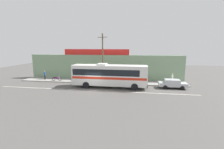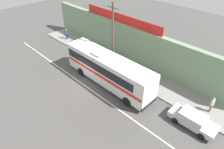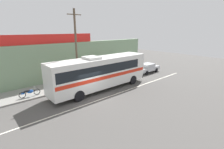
# 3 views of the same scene
# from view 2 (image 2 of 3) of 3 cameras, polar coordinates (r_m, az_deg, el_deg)

# --- Properties ---
(ground_plane) EXTENTS (70.00, 70.00, 0.00)m
(ground_plane) POSITION_cam_2_polar(r_m,az_deg,el_deg) (23.53, -7.32, -1.68)
(ground_plane) COLOR #4F4C49
(sidewalk_slab) EXTENTS (30.00, 3.60, 0.14)m
(sidewalk_slab) POSITION_cam_2_polar(r_m,az_deg,el_deg) (26.33, 1.48, 3.28)
(sidewalk_slab) COLOR gray
(sidewalk_slab) RESTS_ON ground_plane
(storefront_facade) EXTENTS (30.00, 0.70, 4.80)m
(storefront_facade) POSITION_cam_2_polar(r_m,az_deg,el_deg) (26.60, 4.80, 9.27)
(storefront_facade) COLOR gray
(storefront_facade) RESTS_ON ground_plane
(storefront_billboard) EXTENTS (12.83, 0.12, 1.10)m
(storefront_billboard) POSITION_cam_2_polar(r_m,az_deg,el_deg) (26.35, 2.61, 16.07)
(storefront_billboard) COLOR red
(storefront_billboard) RESTS_ON storefront_facade
(road_center_stripe) EXTENTS (30.00, 0.14, 0.01)m
(road_center_stripe) POSITION_cam_2_polar(r_m,az_deg,el_deg) (23.16, -8.86, -2.51)
(road_center_stripe) COLOR silver
(road_center_stripe) RESTS_ON ground_plane
(intercity_bus) EXTENTS (11.62, 2.60, 3.78)m
(intercity_bus) POSITION_cam_2_polar(r_m,az_deg,el_deg) (21.71, -1.35, 1.80)
(intercity_bus) COLOR silver
(intercity_bus) RESTS_ON ground_plane
(parked_car) EXTENTS (4.20, 1.83, 1.37)m
(parked_car) POSITION_cam_2_polar(r_m,az_deg,el_deg) (19.26, 22.44, -12.02)
(parked_car) COLOR #B7BABF
(parked_car) RESTS_ON ground_plane
(utility_pole) EXTENTS (1.60, 0.22, 8.39)m
(utility_pole) POSITION_cam_2_polar(r_m,az_deg,el_deg) (22.88, 0.21, 10.59)
(utility_pole) COLOR brown
(utility_pole) RESTS_ON sidewalk_slab
(motorcycle_green) EXTENTS (1.86, 0.56, 0.94)m
(motorcycle_green) POSITION_cam_2_polar(r_m,az_deg,el_deg) (31.04, -11.17, 8.96)
(motorcycle_green) COLOR black
(motorcycle_green) RESTS_ON sidewalk_slab
(motorcycle_purple) EXTENTS (1.94, 0.56, 0.94)m
(motorcycle_purple) POSITION_cam_2_polar(r_m,az_deg,el_deg) (28.31, -6.78, 6.68)
(motorcycle_purple) COLOR black
(motorcycle_purple) RESTS_ON sidewalk_slab
(pedestrian_far_left) EXTENTS (0.30, 0.48, 1.72)m
(pedestrian_far_left) POSITION_cam_2_polar(r_m,az_deg,el_deg) (33.27, -13.15, 11.66)
(pedestrian_far_left) COLOR black
(pedestrian_far_left) RESTS_ON sidewalk_slab
(pedestrian_by_curb) EXTENTS (0.30, 0.48, 1.74)m
(pedestrian_by_curb) POSITION_cam_2_polar(r_m,az_deg,el_deg) (20.91, 27.14, -7.59)
(pedestrian_by_curb) COLOR brown
(pedestrian_by_curb) RESTS_ON sidewalk_slab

